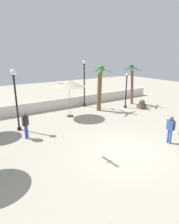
% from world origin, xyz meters
% --- Properties ---
extents(ground_plane, '(56.00, 56.00, 0.00)m').
position_xyz_m(ground_plane, '(0.00, 0.00, 0.00)').
color(ground_plane, '#B2A893').
extents(boundary_wall, '(25.20, 0.30, 0.97)m').
position_xyz_m(boundary_wall, '(0.00, 9.98, 0.49)').
color(boundary_wall, silver).
rests_on(boundary_wall, ground_plane).
extents(patio_umbrella_1, '(2.62, 2.62, 3.13)m').
position_xyz_m(patio_umbrella_1, '(0.49, 7.21, 2.80)').
color(patio_umbrella_1, '#333338').
rests_on(patio_umbrella_1, ground_plane).
extents(palm_tree_0, '(2.16, 2.07, 4.12)m').
position_xyz_m(palm_tree_0, '(7.87, 7.45, 2.61)').
color(palm_tree_0, brown).
rests_on(palm_tree_0, ground_plane).
extents(palm_tree_1, '(2.33, 2.32, 4.18)m').
position_xyz_m(palm_tree_1, '(3.71, 7.35, 2.60)').
color(palm_tree_1, brown).
rests_on(palm_tree_1, ground_plane).
extents(lamp_post_0, '(0.30, 0.30, 3.38)m').
position_xyz_m(lamp_post_0, '(6.38, 6.66, 1.86)').
color(lamp_post_0, black).
rests_on(lamp_post_0, ground_plane).
extents(lamp_post_1, '(0.41, 0.41, 4.18)m').
position_xyz_m(lamp_post_1, '(-3.93, 6.45, 2.74)').
color(lamp_post_1, black).
rests_on(lamp_post_1, ground_plane).
extents(lamp_post_2, '(0.37, 0.37, 4.53)m').
position_xyz_m(lamp_post_2, '(3.30, 9.37, 2.76)').
color(lamp_post_2, black).
rests_on(lamp_post_2, ground_plane).
extents(guest_0, '(0.47, 0.41, 1.68)m').
position_xyz_m(guest_0, '(-3.90, 4.79, 1.02)').
color(guest_0, '#3359B2').
rests_on(guest_0, ground_plane).
extents(guest_1, '(0.25, 0.56, 1.66)m').
position_xyz_m(guest_1, '(2.95, -0.62, 1.01)').
color(guest_1, '#3359B2').
rests_on(guest_1, ground_plane).
extents(seagull_0, '(0.38, 1.16, 0.14)m').
position_xyz_m(seagull_0, '(-2.74, 1.88, 3.73)').
color(seagull_0, white).
extents(planter, '(0.70, 0.70, 0.85)m').
position_xyz_m(planter, '(7.60, 5.63, 0.38)').
color(planter, brown).
rests_on(planter, ground_plane).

